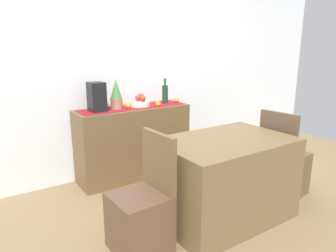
% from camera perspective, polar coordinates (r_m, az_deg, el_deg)
% --- Properties ---
extents(ground_plane, '(6.40, 6.40, 0.02)m').
position_cam_1_polar(ground_plane, '(3.23, 5.14, -13.80)').
color(ground_plane, olive).
rests_on(ground_plane, ground).
extents(room_wall_rear, '(6.40, 0.06, 2.70)m').
position_cam_1_polar(room_wall_rear, '(3.84, -5.67, 11.90)').
color(room_wall_rear, silver).
rests_on(room_wall_rear, ground).
extents(sideboard_console, '(1.32, 0.42, 0.84)m').
position_cam_1_polar(sideboard_console, '(3.67, -6.33, -3.01)').
color(sideboard_console, brown).
rests_on(sideboard_console, ground).
extents(table_runner, '(1.24, 0.32, 0.01)m').
position_cam_1_polar(table_runner, '(3.57, -6.52, 3.48)').
color(table_runner, maroon).
rests_on(table_runner, sideboard_console).
extents(fruit_bowl, '(0.23, 0.23, 0.06)m').
position_cam_1_polar(fruit_bowl, '(3.60, -5.26, 4.15)').
color(fruit_bowl, silver).
rests_on(fruit_bowl, table_runner).
extents(apple_front, '(0.07, 0.07, 0.07)m').
position_cam_1_polar(apple_front, '(3.59, -5.57, 5.15)').
color(apple_front, red).
rests_on(apple_front, fruit_bowl).
extents(apple_right, '(0.08, 0.08, 0.08)m').
position_cam_1_polar(apple_right, '(3.66, -5.04, 5.41)').
color(apple_right, '#B83426').
rests_on(apple_right, fruit_bowl).
extents(apple_rear, '(0.07, 0.07, 0.07)m').
position_cam_1_polar(apple_rear, '(3.54, -4.66, 5.04)').
color(apple_rear, '#A63217').
rests_on(apple_rear, fruit_bowl).
extents(wine_bottle, '(0.07, 0.07, 0.31)m').
position_cam_1_polar(wine_bottle, '(3.77, -0.55, 5.93)').
color(wine_bottle, '#1B361F').
rests_on(wine_bottle, sideboard_console).
extents(coffee_maker, '(0.16, 0.18, 0.31)m').
position_cam_1_polar(coffee_maker, '(3.38, -13.03, 5.23)').
color(coffee_maker, black).
rests_on(coffee_maker, sideboard_console).
extents(potted_plant, '(0.13, 0.13, 0.33)m').
position_cam_1_polar(potted_plant, '(3.46, -9.54, 5.70)').
color(potted_plant, '#A7694F').
rests_on(potted_plant, sideboard_console).
extents(orange_loose_mid, '(0.07, 0.07, 0.07)m').
position_cam_1_polar(orange_loose_mid, '(3.59, -1.86, 4.10)').
color(orange_loose_mid, orange).
rests_on(orange_loose_mid, sideboard_console).
extents(orange_loose_far, '(0.07, 0.07, 0.07)m').
position_cam_1_polar(orange_loose_far, '(3.49, -7.38, 3.73)').
color(orange_loose_far, orange).
rests_on(orange_loose_far, sideboard_console).
extents(orange_loose_near_bowl, '(0.07, 0.07, 0.07)m').
position_cam_1_polar(orange_loose_near_bowl, '(3.83, 1.52, 4.77)').
color(orange_loose_near_bowl, orange).
rests_on(orange_loose_near_bowl, sideboard_console).
extents(dining_table, '(1.16, 0.78, 0.74)m').
position_cam_1_polar(dining_table, '(2.84, 10.31, -9.53)').
color(dining_table, brown).
rests_on(dining_table, ground).
extents(chair_near_window, '(0.42, 0.42, 0.90)m').
position_cam_1_polar(chair_near_window, '(2.44, -4.97, -16.36)').
color(chair_near_window, brown).
rests_on(chair_near_window, ground).
extents(chair_by_corner, '(0.44, 0.44, 0.90)m').
position_cam_1_polar(chair_by_corner, '(3.48, 20.46, -7.52)').
color(chair_by_corner, brown).
rests_on(chair_by_corner, ground).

